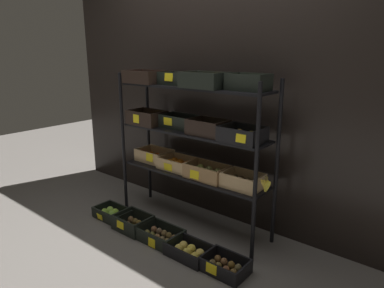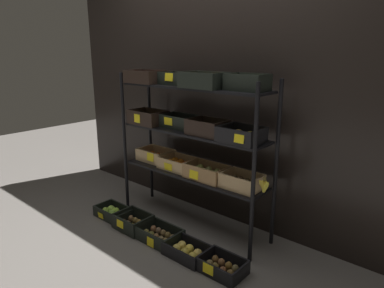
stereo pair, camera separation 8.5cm
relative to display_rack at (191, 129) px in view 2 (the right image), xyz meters
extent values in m
plane|color=#605B56|center=(0.00, 0.00, -0.90)|extent=(10.00, 10.00, 0.00)
cube|color=black|center=(0.00, 0.37, 0.39)|extent=(3.87, 0.12, 2.58)
cylinder|color=black|center=(-0.73, -0.17, -0.22)|extent=(0.03, 0.03, 1.37)
cylinder|color=black|center=(0.74, -0.17, -0.22)|extent=(0.03, 0.03, 1.37)
cylinder|color=black|center=(-0.73, 0.17, -0.22)|extent=(0.03, 0.03, 1.37)
cylinder|color=black|center=(0.74, 0.17, -0.22)|extent=(0.03, 0.03, 1.37)
cube|color=black|center=(0.00, 0.00, -0.42)|extent=(1.44, 0.31, 0.02)
cube|color=black|center=(0.00, 0.00, -0.02)|extent=(1.44, 0.31, 0.02)
cube|color=black|center=(0.00, 0.00, 0.37)|extent=(1.44, 0.31, 0.02)
cube|color=tan|center=(-0.52, 0.05, -0.40)|extent=(0.34, 0.24, 0.01)
cube|color=tan|center=(-0.52, -0.06, -0.34)|extent=(0.34, 0.02, 0.11)
cube|color=tan|center=(-0.52, 0.16, -0.34)|extent=(0.34, 0.02, 0.11)
cube|color=tan|center=(-0.68, 0.05, -0.34)|extent=(0.02, 0.21, 0.11)
cube|color=tan|center=(-0.35, 0.05, -0.34)|extent=(0.02, 0.21, 0.11)
sphere|color=orange|center=(-0.60, 0.01, -0.36)|extent=(0.06, 0.06, 0.06)
sphere|color=orange|center=(-0.52, 0.01, -0.36)|extent=(0.06, 0.06, 0.06)
sphere|color=#F66409|center=(-0.43, 0.01, -0.36)|extent=(0.06, 0.06, 0.06)
sphere|color=orange|center=(-0.60, 0.08, -0.36)|extent=(0.06, 0.06, 0.06)
sphere|color=orange|center=(-0.52, 0.09, -0.36)|extent=(0.06, 0.06, 0.06)
sphere|color=orange|center=(-0.43, 0.08, -0.36)|extent=(0.06, 0.06, 0.06)
cube|color=yellow|center=(-0.46, -0.07, -0.33)|extent=(0.09, 0.01, 0.08)
cube|color=tan|center=(-0.17, 0.02, -0.40)|extent=(0.35, 0.25, 0.01)
cube|color=tan|center=(-0.17, -0.10, -0.35)|extent=(0.35, 0.02, 0.10)
cube|color=tan|center=(-0.17, 0.13, -0.35)|extent=(0.35, 0.02, 0.10)
cube|color=tan|center=(-0.34, 0.02, -0.35)|extent=(0.02, 0.21, 0.10)
cube|color=tan|center=(-0.01, 0.02, -0.35)|extent=(0.02, 0.21, 0.10)
sphere|color=orange|center=(-0.25, -0.01, -0.36)|extent=(0.07, 0.07, 0.07)
sphere|color=orange|center=(-0.18, -0.02, -0.36)|extent=(0.07, 0.07, 0.07)
sphere|color=orange|center=(-0.09, -0.02, -0.36)|extent=(0.07, 0.07, 0.07)
sphere|color=orange|center=(-0.25, 0.05, -0.36)|extent=(0.07, 0.07, 0.07)
sphere|color=orange|center=(-0.18, 0.05, -0.36)|extent=(0.07, 0.07, 0.07)
sphere|color=orange|center=(-0.09, 0.05, -0.36)|extent=(0.07, 0.07, 0.07)
cube|color=yellow|center=(-0.19, -0.11, -0.36)|extent=(0.10, 0.01, 0.07)
cube|color=#A87F51|center=(0.18, -0.01, -0.40)|extent=(0.37, 0.23, 0.01)
cube|color=#A87F51|center=(0.18, -0.12, -0.34)|extent=(0.37, 0.02, 0.11)
cube|color=#A87F51|center=(0.18, 0.09, -0.34)|extent=(0.37, 0.02, 0.11)
cube|color=#A87F51|center=(0.01, -0.01, -0.34)|extent=(0.02, 0.19, 0.11)
cube|color=#A87F51|center=(0.36, -0.01, -0.34)|extent=(0.02, 0.19, 0.11)
ellipsoid|color=#A9BF56|center=(0.10, -0.05, -0.35)|extent=(0.07, 0.07, 0.09)
ellipsoid|color=tan|center=(0.19, -0.05, -0.35)|extent=(0.07, 0.07, 0.09)
ellipsoid|color=#B4BA5F|center=(0.28, -0.05, -0.35)|extent=(0.07, 0.07, 0.09)
ellipsoid|color=#B4BE51|center=(0.09, 0.01, -0.35)|extent=(0.07, 0.07, 0.09)
ellipsoid|color=tan|center=(0.18, 0.02, -0.35)|extent=(0.07, 0.07, 0.09)
ellipsoid|color=#A7AC56|center=(0.28, 0.02, -0.35)|extent=(0.07, 0.07, 0.09)
cube|color=yellow|center=(0.14, -0.13, -0.35)|extent=(0.10, 0.01, 0.08)
cube|color=tan|center=(0.53, 0.01, -0.40)|extent=(0.31, 0.23, 0.01)
cube|color=tan|center=(0.53, -0.10, -0.34)|extent=(0.31, 0.02, 0.11)
cube|color=tan|center=(0.53, 0.11, -0.34)|extent=(0.31, 0.02, 0.11)
cube|color=tan|center=(0.38, 0.01, -0.34)|extent=(0.02, 0.19, 0.11)
cube|color=tan|center=(0.68, 0.01, -0.34)|extent=(0.02, 0.19, 0.11)
ellipsoid|color=brown|center=(0.45, -0.03, -0.36)|extent=(0.05, 0.05, 0.07)
ellipsoid|color=brown|center=(0.51, -0.03, -0.36)|extent=(0.05, 0.05, 0.07)
ellipsoid|color=brown|center=(0.56, -0.03, -0.36)|extent=(0.05, 0.05, 0.07)
ellipsoid|color=brown|center=(0.62, -0.03, -0.36)|extent=(0.05, 0.05, 0.07)
ellipsoid|color=brown|center=(0.44, 0.04, -0.36)|extent=(0.05, 0.05, 0.07)
ellipsoid|color=brown|center=(0.50, 0.04, -0.36)|extent=(0.05, 0.05, 0.07)
ellipsoid|color=brown|center=(0.56, 0.05, -0.36)|extent=(0.05, 0.05, 0.07)
ellipsoid|color=brown|center=(0.62, 0.04, -0.36)|extent=(0.05, 0.05, 0.07)
cube|color=black|center=(-0.52, -0.03, -0.01)|extent=(0.35, 0.24, 0.01)
cube|color=black|center=(-0.52, -0.15, 0.06)|extent=(0.35, 0.02, 0.12)
cube|color=black|center=(-0.52, 0.08, 0.06)|extent=(0.35, 0.02, 0.12)
cube|color=black|center=(-0.69, -0.03, 0.06)|extent=(0.02, 0.21, 0.12)
cube|color=black|center=(-0.35, -0.03, 0.06)|extent=(0.02, 0.21, 0.12)
ellipsoid|color=yellow|center=(-0.61, -0.07, 0.04)|extent=(0.06, 0.06, 0.08)
ellipsoid|color=yellow|center=(-0.55, -0.07, 0.04)|extent=(0.06, 0.06, 0.08)
ellipsoid|color=yellow|center=(-0.48, -0.08, 0.04)|extent=(0.06, 0.06, 0.08)
ellipsoid|color=yellow|center=(-0.42, -0.08, 0.04)|extent=(0.06, 0.06, 0.08)
ellipsoid|color=yellow|center=(-0.62, 0.00, 0.04)|extent=(0.06, 0.06, 0.08)
ellipsoid|color=yellow|center=(-0.55, 0.00, 0.04)|extent=(0.06, 0.06, 0.08)
ellipsoid|color=yellow|center=(-0.48, 0.00, 0.04)|extent=(0.06, 0.06, 0.08)
ellipsoid|color=yellow|center=(-0.42, 0.00, 0.04)|extent=(0.06, 0.06, 0.08)
cube|color=yellow|center=(-0.54, -0.16, 0.05)|extent=(0.08, 0.01, 0.08)
cube|color=black|center=(-0.17, 0.04, -0.01)|extent=(0.37, 0.22, 0.01)
cube|color=black|center=(-0.17, -0.06, 0.05)|extent=(0.37, 0.02, 0.11)
cube|color=black|center=(-0.17, 0.15, 0.05)|extent=(0.37, 0.02, 0.11)
cube|color=black|center=(-0.34, 0.04, 0.05)|extent=(0.02, 0.19, 0.11)
cube|color=black|center=(0.01, 0.04, 0.05)|extent=(0.02, 0.19, 0.11)
sphere|color=#6A2751|center=(-0.28, 0.01, 0.02)|extent=(0.05, 0.05, 0.05)
sphere|color=#682D5A|center=(-0.22, 0.01, 0.02)|extent=(0.05, 0.05, 0.05)
sphere|color=#6C2057|center=(-0.17, 0.01, 0.02)|extent=(0.05, 0.05, 0.05)
sphere|color=#5A2A4A|center=(-0.11, 0.01, 0.02)|extent=(0.05, 0.05, 0.05)
sphere|color=#57254B|center=(-0.05, 0.01, 0.02)|extent=(0.05, 0.05, 0.05)
sphere|color=#57304A|center=(-0.28, 0.08, 0.02)|extent=(0.05, 0.05, 0.05)
sphere|color=#551D4B|center=(-0.23, 0.08, 0.02)|extent=(0.05, 0.05, 0.05)
sphere|color=#682050|center=(-0.17, 0.08, 0.02)|extent=(0.05, 0.05, 0.05)
sphere|color=#5A284E|center=(-0.11, 0.08, 0.02)|extent=(0.05, 0.05, 0.05)
sphere|color=#691C59|center=(-0.05, 0.08, 0.02)|extent=(0.05, 0.05, 0.05)
cube|color=yellow|center=(-0.22, -0.07, 0.05)|extent=(0.10, 0.01, 0.07)
cube|color=black|center=(0.19, -0.01, -0.01)|extent=(0.32, 0.24, 0.01)
cube|color=black|center=(0.19, -0.12, 0.06)|extent=(0.32, 0.02, 0.12)
cube|color=black|center=(0.19, 0.10, 0.06)|extent=(0.32, 0.02, 0.12)
cube|color=black|center=(0.04, -0.01, 0.06)|extent=(0.02, 0.20, 0.12)
cube|color=black|center=(0.34, -0.01, 0.06)|extent=(0.02, 0.20, 0.12)
sphere|color=#93C739|center=(0.13, -0.04, 0.03)|extent=(0.07, 0.07, 0.07)
sphere|color=#91B83B|center=(0.24, -0.05, 0.03)|extent=(0.07, 0.07, 0.07)
sphere|color=#88C246|center=(0.13, 0.03, 0.03)|extent=(0.07, 0.07, 0.07)
sphere|color=#8EB133|center=(0.24, 0.02, 0.03)|extent=(0.07, 0.07, 0.07)
cube|color=black|center=(0.53, -0.02, -0.01)|extent=(0.33, 0.26, 0.01)
cube|color=black|center=(0.53, -0.14, 0.05)|extent=(0.33, 0.02, 0.11)
cube|color=black|center=(0.53, 0.10, 0.05)|extent=(0.33, 0.02, 0.11)
cube|color=black|center=(0.37, -0.02, 0.05)|extent=(0.02, 0.23, 0.11)
cube|color=black|center=(0.68, -0.02, 0.05)|extent=(0.02, 0.23, 0.11)
sphere|color=#E1C252|center=(0.47, -0.06, 0.03)|extent=(0.07, 0.07, 0.07)
sphere|color=#D9C34F|center=(0.58, -0.05, 0.03)|extent=(0.07, 0.07, 0.07)
sphere|color=#E0B54F|center=(0.47, 0.02, 0.03)|extent=(0.07, 0.07, 0.07)
sphere|color=#D6C74A|center=(0.58, 0.02, 0.03)|extent=(0.07, 0.07, 0.07)
cube|color=yellow|center=(0.59, -0.15, 0.05)|extent=(0.08, 0.01, 0.07)
cube|color=black|center=(-0.52, -0.04, 0.38)|extent=(0.36, 0.26, 0.01)
cube|color=black|center=(-0.52, -0.16, 0.44)|extent=(0.36, 0.02, 0.10)
cube|color=black|center=(-0.52, 0.08, 0.44)|extent=(0.36, 0.02, 0.10)
cube|color=black|center=(-0.69, -0.04, 0.44)|extent=(0.02, 0.22, 0.10)
cube|color=black|center=(-0.34, -0.04, 0.44)|extent=(0.02, 0.22, 0.10)
sphere|color=red|center=(-0.60, -0.08, 0.42)|extent=(0.07, 0.07, 0.07)
sphere|color=red|center=(-0.52, -0.08, 0.42)|extent=(0.07, 0.07, 0.07)
sphere|color=red|center=(-0.43, -0.08, 0.42)|extent=(0.07, 0.07, 0.07)
sphere|color=red|center=(-0.60, 0.00, 0.42)|extent=(0.07, 0.07, 0.07)
sphere|color=red|center=(-0.52, 0.00, 0.42)|extent=(0.07, 0.07, 0.07)
sphere|color=red|center=(-0.44, -0.01, 0.42)|extent=(0.07, 0.07, 0.07)
cube|color=black|center=(-0.17, 0.04, 0.38)|extent=(0.35, 0.23, 0.01)
cube|color=black|center=(-0.17, -0.07, 0.44)|extent=(0.35, 0.02, 0.10)
cube|color=black|center=(-0.17, 0.15, 0.44)|extent=(0.35, 0.02, 0.10)
cube|color=black|center=(-0.34, 0.04, 0.44)|extent=(0.02, 0.20, 0.10)
cube|color=black|center=(0.00, 0.04, 0.44)|extent=(0.02, 0.20, 0.10)
sphere|color=orange|center=(-0.27, 0.01, 0.42)|extent=(0.06, 0.06, 0.06)
sphere|color=orange|center=(-0.20, 0.01, 0.42)|extent=(0.06, 0.06, 0.06)
sphere|color=orange|center=(-0.14, 0.01, 0.42)|extent=(0.06, 0.06, 0.06)
sphere|color=orange|center=(-0.07, 0.00, 0.42)|extent=(0.06, 0.06, 0.06)
sphere|color=orange|center=(-0.26, 0.08, 0.42)|extent=(0.06, 0.06, 0.06)
sphere|color=orange|center=(-0.20, 0.08, 0.42)|extent=(0.06, 0.06, 0.06)
sphere|color=orange|center=(-0.14, 0.07, 0.42)|extent=(0.06, 0.06, 0.06)
sphere|color=orange|center=(-0.07, 0.07, 0.42)|extent=(0.06, 0.06, 0.06)
cube|color=yellow|center=(-0.19, -0.08, 0.45)|extent=(0.09, 0.01, 0.07)
cube|color=black|center=(0.17, -0.04, 0.38)|extent=(0.36, 0.25, 0.01)
cube|color=black|center=(0.17, -0.16, 0.45)|extent=(0.36, 0.02, 0.12)
cube|color=black|center=(0.17, 0.07, 0.45)|extent=(0.36, 0.02, 0.12)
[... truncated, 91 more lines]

